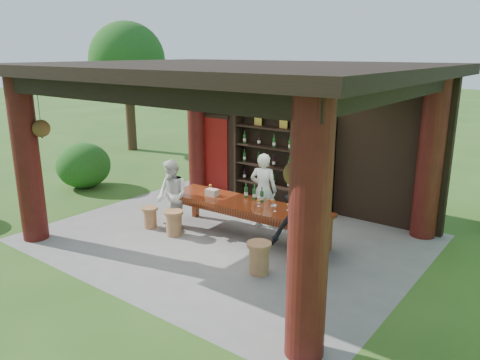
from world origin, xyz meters
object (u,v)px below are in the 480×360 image
Objects in this scene: wine_shelf at (282,159)px; stool_far_left at (150,217)px; tasting_table at (246,208)px; stool_near_left at (174,222)px; stool_near_right at (259,257)px; host at (263,190)px; guest_woman at (172,195)px; guest_man at (301,230)px; napkin_basket at (212,192)px.

wine_shelf is 5.72× the size of stool_far_left.
stool_near_left is (-1.27, -0.82, -0.35)m from tasting_table.
host reaches higher than stool_near_right.
stool_far_left is 0.31× the size of guest_woman.
guest_man is (2.93, 0.15, 0.49)m from stool_near_left.
wine_shelf reaches higher than stool_near_right.
stool_near_right is 0.86m from guest_man.
napkin_basket reaches higher than stool_far_left.
guest_man is (1.66, -0.67, 0.13)m from tasting_table.
stool_near_left is 1.02m from napkin_basket.
guest_man is (1.76, -1.43, -0.05)m from host.
guest_woman is 0.99× the size of guest_man.
wine_shelf is 0.74× the size of tasting_table.
stool_near_left is at bearing 0.66° from stool_far_left.
host is (1.17, 1.58, 0.53)m from stool_near_left.
wine_shelf is 2.97m from guest_woman.
wine_shelf is at bearing 82.10° from napkin_basket.
host reaches higher than tasting_table.
wine_shelf is 4.68× the size of stool_near_right.
guest_woman reaches higher than napkin_basket.
wine_shelf reaches higher than guest_woman.
stool_near_left is at bearing 171.60° from stool_near_right.
stool_near_left is 0.33× the size of host.
stool_near_right is at bearing -63.25° from wine_shelf.
stool_near_right reaches higher than stool_near_left.
guest_man is (0.51, 0.51, 0.47)m from stool_near_right.
stool_far_left is at bearing 173.65° from stool_near_right.
guest_man is (3.20, -0.10, 0.01)m from guest_woman.
napkin_basket is (-0.87, -0.05, 0.18)m from tasting_table.
wine_shelf is at bearing -88.82° from host.
tasting_table is (0.55, -2.20, -0.54)m from wine_shelf.
stool_far_left is 0.28× the size of host.
stool_near_right reaches higher than stool_far_left.
guest_man is (2.21, -2.87, -0.40)m from wine_shelf.
guest_man is (3.64, 0.16, 0.52)m from stool_far_left.
stool_far_left is at bearing 149.65° from guest_man.
napkin_basket is (0.67, 0.52, 0.06)m from guest_woman.
stool_near_left reaches higher than stool_far_left.
guest_man is at bearing -21.97° from tasting_table.
stool_near_left is 2.44m from stool_near_right.
guest_man reaches higher than stool_near_left.
guest_woman is 5.84× the size of napkin_basket.
stool_near_right is at bearing -6.35° from stool_far_left.
stool_far_left is 3.68m from guest_man.
tasting_table is 2.34× the size of guest_man.
wine_shelf is 3.47m from stool_far_left.
stool_near_right is (1.15, -1.18, -0.33)m from tasting_table.
guest_man is 5.91× the size of napkin_basket.
tasting_table is 1.65m from guest_woman.
wine_shelf reaches higher than tasting_table.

